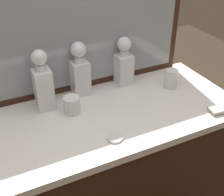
% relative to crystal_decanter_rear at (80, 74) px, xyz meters
% --- Properties ---
extents(dresser, '(1.29, 0.61, 0.91)m').
position_rel_crystal_decanter_rear_xyz_m(dresser, '(0.07, -0.23, -0.57)').
color(dresser, '#381E11').
rests_on(dresser, ground_plane).
extents(dresser_mirror, '(1.13, 0.03, 0.80)m').
position_rel_crystal_decanter_rear_xyz_m(dresser_mirror, '(0.07, 0.06, 0.28)').
color(dresser_mirror, '#381E11').
rests_on(dresser_mirror, dresser).
extents(crystal_decanter_rear, '(0.09, 0.09, 0.29)m').
position_rel_crystal_decanter_rear_xyz_m(crystal_decanter_rear, '(0.00, 0.00, 0.00)').
color(crystal_decanter_rear, white).
rests_on(crystal_decanter_rear, dresser).
extents(crystal_decanter_right, '(0.09, 0.09, 0.28)m').
position_rel_crystal_decanter_rear_xyz_m(crystal_decanter_right, '(0.26, -0.00, -0.01)').
color(crystal_decanter_right, white).
rests_on(crystal_decanter_right, dresser).
extents(crystal_decanter_front, '(0.09, 0.09, 0.31)m').
position_rel_crystal_decanter_rear_xyz_m(crystal_decanter_front, '(-0.21, -0.05, 0.01)').
color(crystal_decanter_front, white).
rests_on(crystal_decanter_front, dresser).
extents(crystal_tumbler_far_left, '(0.08, 0.08, 0.09)m').
position_rel_crystal_decanter_rear_xyz_m(crystal_tumbler_far_left, '(-0.10, -0.15, -0.08)').
color(crystal_tumbler_far_left, white).
rests_on(crystal_tumbler_far_left, dresser).
extents(crystal_tumbler_rear, '(0.07, 0.07, 0.11)m').
position_rel_crystal_decanter_rear_xyz_m(crystal_tumbler_rear, '(0.47, -0.16, -0.07)').
color(crystal_tumbler_rear, white).
rests_on(crystal_tumbler_rear, dresser).
extents(silver_brush_front, '(0.15, 0.08, 0.02)m').
position_rel_crystal_decanter_rear_xyz_m(silver_brush_front, '(0.57, -0.47, -0.11)').
color(silver_brush_front, '#B7A88C').
rests_on(silver_brush_front, dresser).
extents(porcelain_dish, '(0.07, 0.07, 0.01)m').
position_rel_crystal_decanter_rear_xyz_m(porcelain_dish, '(-0.01, -0.42, -0.11)').
color(porcelain_dish, silver).
rests_on(porcelain_dish, dresser).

